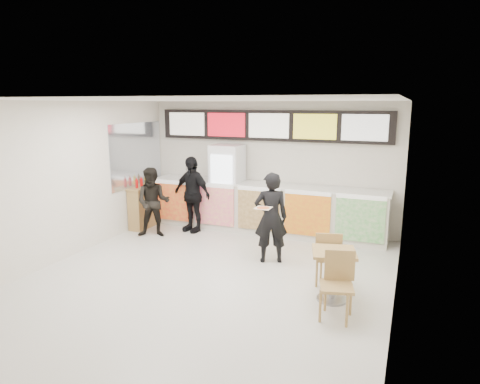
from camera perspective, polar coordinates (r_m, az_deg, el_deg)
The scene contains 15 objects.
floor at distance 7.38m, azimuth -4.82°, elevation -11.86°, with size 7.00×7.00×0.00m, color beige.
ceiling at distance 6.76m, azimuth -5.26°, elevation 12.11°, with size 7.00×7.00×0.00m, color white.
wall_back at distance 10.11m, azimuth 4.03°, elevation 3.47°, with size 6.00×6.00×0.00m, color silver.
wall_left at distance 8.69m, azimuth -22.96°, elevation 1.19°, with size 7.00×7.00×0.00m, color silver.
wall_right at distance 6.19m, azimuth 20.58°, elevation -2.58°, with size 7.00×7.00×0.00m, color silver.
service_counter at distance 9.91m, azimuth 3.22°, elevation -2.16°, with size 5.56×0.77×1.14m.
menu_board at distance 9.94m, azimuth 3.95°, elevation 8.83°, with size 5.50×0.14×0.70m.
drinks_fridge at distance 10.16m, azimuth -1.72°, elevation 0.68°, with size 0.70×0.67×2.00m.
mirror_panel at distance 10.49m, azimuth -13.58°, elevation 4.85°, with size 0.01×2.00×1.50m, color #B2B7BF.
customer_main at distance 8.00m, azimuth 4.14°, elevation -3.43°, with size 0.63×0.41×1.72m, color black.
customer_left at distance 9.72m, azimuth -11.50°, elevation -1.37°, with size 0.76×0.59×1.57m, color black.
customer_mid at distance 9.98m, azimuth -6.44°, elevation -0.29°, with size 1.03×0.43×1.76m, color black.
pizza_slice at distance 7.51m, azimuth 3.11°, elevation -2.08°, with size 0.36×0.36×0.02m.
cafe_table at distance 6.68m, azimuth 12.34°, elevation -9.63°, with size 0.83×1.67×0.94m.
condiment_ledge at distance 10.56m, azimuth -12.71°, elevation -1.88°, with size 0.37×0.90×1.20m.
Camera 1 is at (3.09, -6.02, 2.95)m, focal length 32.00 mm.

